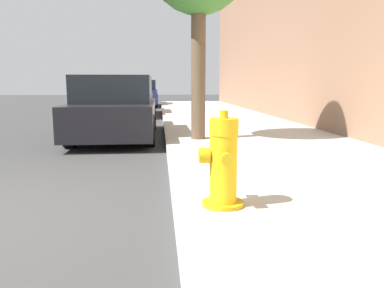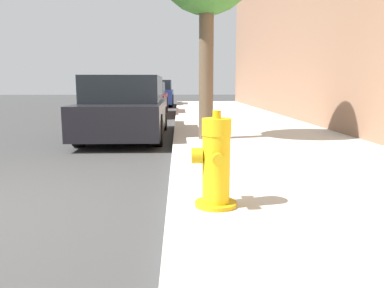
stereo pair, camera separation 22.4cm
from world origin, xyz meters
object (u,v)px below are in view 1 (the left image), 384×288
at_px(fire_hydrant, 223,164).
at_px(parked_car_near, 117,109).
at_px(parked_car_mid, 130,99).
at_px(parked_car_far, 140,94).

xyz_separation_m(fire_hydrant, parked_car_near, (-1.47, 5.30, 0.14)).
height_order(parked_car_mid, parked_car_far, parked_car_far).
distance_m(parked_car_mid, parked_car_far, 5.85).
distance_m(fire_hydrant, parked_car_mid, 11.63).
distance_m(parked_car_near, parked_car_far, 12.06).
bearing_deg(parked_car_far, parked_car_mid, -90.81).
bearing_deg(fire_hydrant, parked_car_far, 95.11).
xyz_separation_m(parked_car_near, parked_car_mid, (-0.16, 6.21, -0.03)).
bearing_deg(parked_car_far, parked_car_near, -89.62).
distance_m(fire_hydrant, parked_car_near, 5.51).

